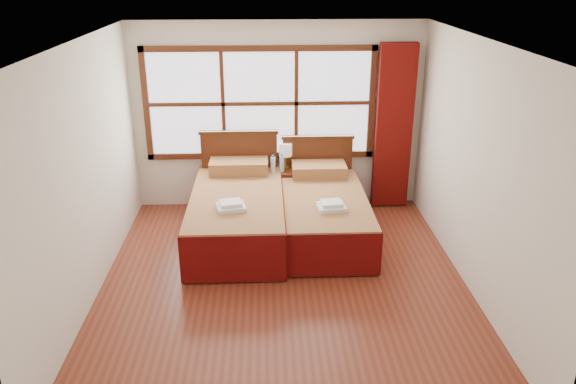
{
  "coord_description": "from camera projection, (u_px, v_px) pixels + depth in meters",
  "views": [
    {
      "loc": [
        -0.18,
        -5.36,
        3.27
      ],
      "look_at": [
        0.07,
        0.7,
        0.8
      ],
      "focal_mm": 35.0,
      "sensor_mm": 36.0,
      "label": 1
    }
  ],
  "objects": [
    {
      "name": "bed_left",
      "position": [
        238.0,
        211.0,
        7.16
      ],
      "size": [
        1.16,
        2.26,
        1.14
      ],
      "color": "#42210D",
      "rests_on": "floor"
    },
    {
      "name": "bed_right",
      "position": [
        323.0,
        211.0,
        7.21
      ],
      "size": [
        1.08,
        2.1,
        1.05
      ],
      "color": "#42210D",
      "rests_on": "floor"
    },
    {
      "name": "wall_right",
      "position": [
        477.0,
        170.0,
        5.79
      ],
      "size": [
        0.0,
        4.5,
        4.5
      ],
      "primitive_type": "plane",
      "rotation": [
        1.57,
        0.0,
        -1.57
      ],
      "color": "silver",
      "rests_on": "floor"
    },
    {
      "name": "bottle_far",
      "position": [
        282.0,
        163.0,
        7.74
      ],
      "size": [
        0.06,
        0.06,
        0.25
      ],
      "color": "silver",
      "rests_on": "nightstand"
    },
    {
      "name": "towels_left",
      "position": [
        231.0,
        206.0,
        6.55
      ],
      "size": [
        0.38,
        0.35,
        0.1
      ],
      "rotation": [
        0.0,
        0.0,
        0.2
      ],
      "color": "white",
      "rests_on": "bed_left"
    },
    {
      "name": "curtain",
      "position": [
        394.0,
        127.0,
        7.78
      ],
      "size": [
        0.5,
        0.16,
        2.3
      ],
      "primitive_type": "cube",
      "color": "#670D0A",
      "rests_on": "wall_back"
    },
    {
      "name": "lamp",
      "position": [
        286.0,
        150.0,
        7.84
      ],
      "size": [
        0.18,
        0.18,
        0.36
      ],
      "color": "gold",
      "rests_on": "nightstand"
    },
    {
      "name": "nightstand",
      "position": [
        281.0,
        190.0,
        7.94
      ],
      "size": [
        0.45,
        0.45,
        0.61
      ],
      "color": "#4B2110",
      "rests_on": "floor"
    },
    {
      "name": "bottle_near",
      "position": [
        273.0,
        164.0,
        7.7
      ],
      "size": [
        0.07,
        0.07,
        0.25
      ],
      "color": "silver",
      "rests_on": "nightstand"
    },
    {
      "name": "wall_left",
      "position": [
        85.0,
        175.0,
        5.63
      ],
      "size": [
        0.0,
        4.5,
        4.5
      ],
      "primitive_type": "plane",
      "rotation": [
        1.57,
        0.0,
        1.57
      ],
      "color": "silver",
      "rests_on": "floor"
    },
    {
      "name": "floor",
      "position": [
        284.0,
        283.0,
        6.2
      ],
      "size": [
        4.5,
        4.5,
        0.0
      ],
      "primitive_type": "plane",
      "color": "maroon",
      "rests_on": "ground"
    },
    {
      "name": "towels_right",
      "position": [
        331.0,
        206.0,
        6.67
      ],
      "size": [
        0.36,
        0.32,
        0.1
      ],
      "rotation": [
        0.0,
        0.0,
        0.12
      ],
      "color": "white",
      "rests_on": "bed_right"
    },
    {
      "name": "ceiling",
      "position": [
        283.0,
        42.0,
        5.22
      ],
      "size": [
        4.5,
        4.5,
        0.0
      ],
      "primitive_type": "plane",
      "rotation": [
        3.14,
        0.0,
        0.0
      ],
      "color": "white",
      "rests_on": "wall_back"
    },
    {
      "name": "window",
      "position": [
        260.0,
        103.0,
        7.67
      ],
      "size": [
        3.16,
        0.06,
        1.56
      ],
      "color": "white",
      "rests_on": "wall_back"
    },
    {
      "name": "wall_back",
      "position": [
        278.0,
        117.0,
        7.79
      ],
      "size": [
        4.0,
        0.0,
        4.0
      ],
      "primitive_type": "plane",
      "rotation": [
        1.57,
        0.0,
        0.0
      ],
      "color": "silver",
      "rests_on": "floor"
    }
  ]
}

